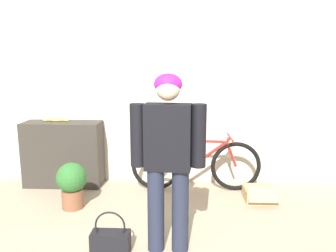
{
  "coord_description": "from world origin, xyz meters",
  "views": [
    {
      "loc": [
        0.46,
        -1.79,
        1.66
      ],
      "look_at": [
        0.34,
        0.91,
        1.14
      ],
      "focal_mm": 35.0,
      "sensor_mm": 36.0,
      "label": 1
    }
  ],
  "objects_px": {
    "potted_plant": "(72,183)",
    "banana": "(56,120)",
    "bicycle": "(196,165)",
    "handbag": "(111,241)",
    "person": "(168,152)",
    "cardboard_box": "(260,194)"
  },
  "relations": [
    {
      "from": "potted_plant",
      "to": "banana",
      "type": "bearing_deg",
      "value": 120.06
    },
    {
      "from": "bicycle",
      "to": "handbag",
      "type": "height_order",
      "value": "bicycle"
    },
    {
      "from": "banana",
      "to": "person",
      "type": "bearing_deg",
      "value": -45.07
    },
    {
      "from": "bicycle",
      "to": "potted_plant",
      "type": "bearing_deg",
      "value": -157.9
    },
    {
      "from": "person",
      "to": "handbag",
      "type": "distance_m",
      "value": 0.95
    },
    {
      "from": "bicycle",
      "to": "potted_plant",
      "type": "relative_size",
      "value": 3.15
    },
    {
      "from": "bicycle",
      "to": "handbag",
      "type": "relative_size",
      "value": 4.4
    },
    {
      "from": "person",
      "to": "handbag",
      "type": "bearing_deg",
      "value": -166.68
    },
    {
      "from": "person",
      "to": "cardboard_box",
      "type": "height_order",
      "value": "person"
    },
    {
      "from": "person",
      "to": "banana",
      "type": "distance_m",
      "value": 2.27
    },
    {
      "from": "person",
      "to": "banana",
      "type": "height_order",
      "value": "person"
    },
    {
      "from": "handbag",
      "to": "potted_plant",
      "type": "relative_size",
      "value": 0.72
    },
    {
      "from": "person",
      "to": "potted_plant",
      "type": "relative_size",
      "value": 2.91
    },
    {
      "from": "handbag",
      "to": "potted_plant",
      "type": "xyz_separation_m",
      "value": [
        -0.64,
        0.89,
        0.19
      ]
    },
    {
      "from": "person",
      "to": "handbag",
      "type": "relative_size",
      "value": 4.07
    },
    {
      "from": "bicycle",
      "to": "cardboard_box",
      "type": "height_order",
      "value": "bicycle"
    },
    {
      "from": "person",
      "to": "potted_plant",
      "type": "distance_m",
      "value": 1.54
    },
    {
      "from": "handbag",
      "to": "potted_plant",
      "type": "bearing_deg",
      "value": 125.74
    },
    {
      "from": "cardboard_box",
      "to": "potted_plant",
      "type": "xyz_separation_m",
      "value": [
        -2.23,
        -0.32,
        0.23
      ]
    },
    {
      "from": "handbag",
      "to": "cardboard_box",
      "type": "bearing_deg",
      "value": 37.27
    },
    {
      "from": "bicycle",
      "to": "banana",
      "type": "bearing_deg",
      "value": 173.93
    },
    {
      "from": "banana",
      "to": "potted_plant",
      "type": "xyz_separation_m",
      "value": [
        0.46,
        -0.79,
        -0.6
      ]
    }
  ]
}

